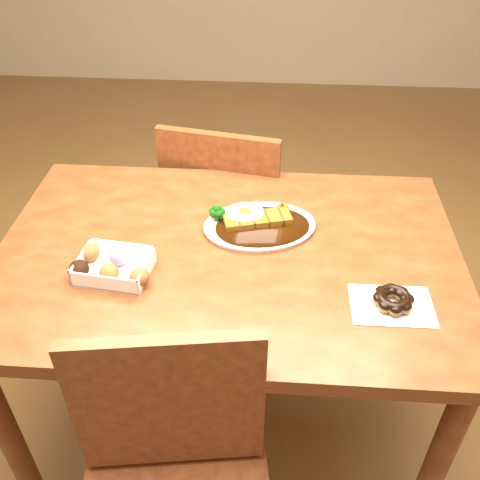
# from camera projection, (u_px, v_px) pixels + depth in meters

# --- Properties ---
(ground) EXTENTS (6.00, 6.00, 0.00)m
(ground) POSITION_uv_depth(u_px,v_px,m) (231.00, 418.00, 1.84)
(ground) COLOR brown
(ground) RESTS_ON ground
(table) EXTENTS (1.20, 0.80, 0.75)m
(table) POSITION_uv_depth(u_px,v_px,m) (228.00, 279.00, 1.44)
(table) COLOR #502510
(table) RESTS_ON ground
(chair_far) EXTENTS (0.49, 0.49, 0.87)m
(chair_far) POSITION_uv_depth(u_px,v_px,m) (229.00, 215.00, 1.97)
(chair_far) COLOR #502510
(chair_far) RESTS_ON ground
(katsu_curry_plate) EXTENTS (0.33, 0.27, 0.06)m
(katsu_curry_plate) POSITION_uv_depth(u_px,v_px,m) (257.00, 223.00, 1.45)
(katsu_curry_plate) COLOR white
(katsu_curry_plate) RESTS_ON table
(donut_box) EXTENTS (0.20, 0.15, 0.05)m
(donut_box) POSITION_uv_depth(u_px,v_px,m) (112.00, 266.00, 1.29)
(donut_box) COLOR white
(donut_box) RESTS_ON table
(pon_de_ring) EXTENTS (0.19, 0.13, 0.04)m
(pon_de_ring) POSITION_uv_depth(u_px,v_px,m) (393.00, 300.00, 1.21)
(pon_de_ring) COLOR silver
(pon_de_ring) RESTS_ON table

